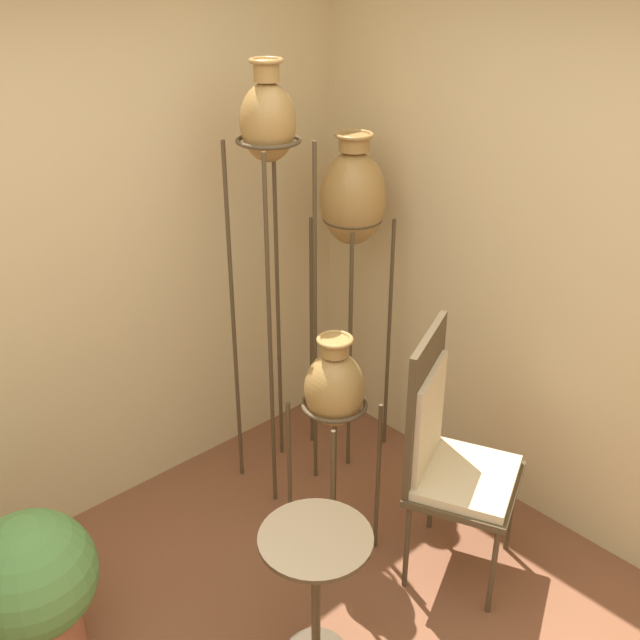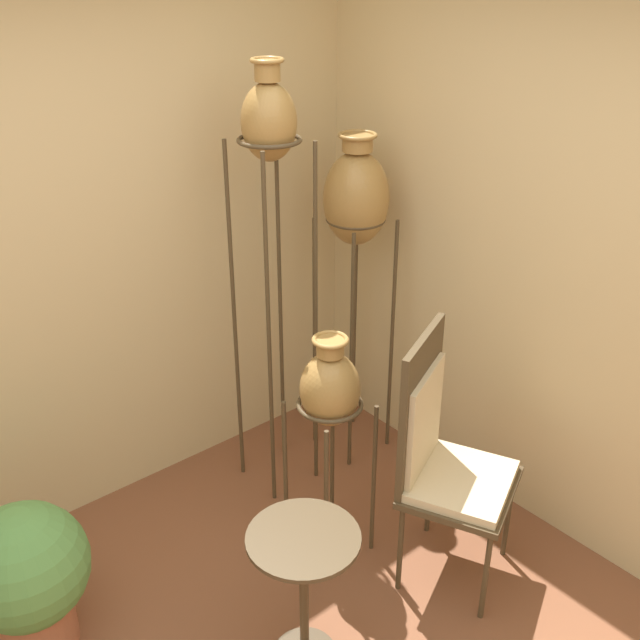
# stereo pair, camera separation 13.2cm
# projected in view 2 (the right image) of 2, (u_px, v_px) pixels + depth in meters

# --- Properties ---
(wall_back) EXTENTS (7.45, 0.06, 2.70)m
(wall_back) POSITION_uv_depth(u_px,v_px,m) (32.00, 260.00, 3.23)
(wall_back) COLOR #D1B784
(wall_back) RESTS_ON ground_plane
(wall_right) EXTENTS (0.06, 7.45, 2.70)m
(wall_right) POSITION_uv_depth(u_px,v_px,m) (620.00, 278.00, 3.05)
(wall_right) COLOR #D1B784
(wall_right) RESTS_ON ground_plane
(vase_stand_tall) EXTENTS (0.30, 0.30, 2.15)m
(vase_stand_tall) POSITION_uv_depth(u_px,v_px,m) (270.00, 145.00, 3.27)
(vase_stand_tall) COLOR #473823
(vase_stand_tall) RESTS_ON ground_plane
(vase_stand_medium) EXTENTS (0.33, 0.33, 1.77)m
(vase_stand_medium) POSITION_uv_depth(u_px,v_px,m) (356.00, 203.00, 3.68)
(vase_stand_medium) COLOR #473823
(vase_stand_medium) RESTS_ON ground_plane
(vase_stand_short) EXTENTS (0.30, 0.30, 1.12)m
(vase_stand_short) POSITION_uv_depth(u_px,v_px,m) (330.00, 392.00, 3.19)
(vase_stand_short) COLOR #473823
(vase_stand_short) RESTS_ON ground_plane
(chair) EXTENTS (0.62, 0.60, 1.17)m
(chair) POSITION_uv_depth(u_px,v_px,m) (442.00, 451.00, 3.18)
(chair) COLOR #473823
(chair) RESTS_ON ground_plane
(side_table) EXTENTS (0.43, 0.43, 0.63)m
(side_table) POSITION_uv_depth(u_px,v_px,m) (304.00, 572.00, 2.82)
(side_table) COLOR #473823
(side_table) RESTS_ON ground_plane
(potted_plant) EXTENTS (0.50, 0.50, 0.66)m
(potted_plant) POSITION_uv_depth(u_px,v_px,m) (26.00, 575.00, 2.92)
(potted_plant) COLOR #B26647
(potted_plant) RESTS_ON ground_plane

